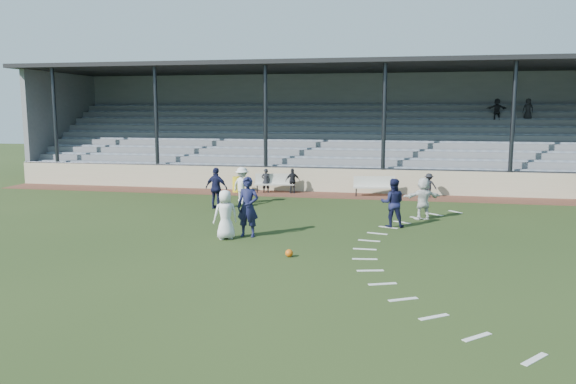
# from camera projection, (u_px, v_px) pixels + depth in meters

# --- Properties ---
(ground) EXTENTS (90.00, 90.00, 0.00)m
(ground) POSITION_uv_depth(u_px,v_px,m) (272.00, 245.00, 17.39)
(ground) COLOR #223214
(ground) RESTS_ON ground
(cinder_track) EXTENTS (34.00, 2.00, 0.02)m
(cinder_track) POSITION_uv_depth(u_px,v_px,m) (320.00, 195.00, 27.58)
(cinder_track) COLOR #4F2B1F
(cinder_track) RESTS_ON ground
(retaining_wall) EXTENTS (34.00, 0.18, 1.20)m
(retaining_wall) POSITION_uv_depth(u_px,v_px,m) (323.00, 180.00, 28.51)
(retaining_wall) COLOR #B7AA8C
(retaining_wall) RESTS_ON ground
(bench_left) EXTENTS (2.04, 0.88, 0.95)m
(bench_left) POSITION_uv_depth(u_px,v_px,m) (275.00, 181.00, 28.19)
(bench_left) COLOR beige
(bench_left) RESTS_ON cinder_track
(bench_right) EXTENTS (2.04, 0.78, 0.95)m
(bench_right) POSITION_uv_depth(u_px,v_px,m) (374.00, 184.00, 27.08)
(bench_right) COLOR beige
(bench_right) RESTS_ON cinder_track
(trash_bin) EXTENTS (0.48, 0.48, 0.78)m
(trash_bin) POSITION_uv_depth(u_px,v_px,m) (237.00, 184.00, 28.42)
(trash_bin) COLOR gold
(trash_bin) RESTS_ON cinder_track
(football) EXTENTS (0.22, 0.22, 0.22)m
(football) POSITION_uv_depth(u_px,v_px,m) (289.00, 253.00, 15.95)
(football) COLOR #C8550B
(football) RESTS_ON ground
(player_white_lead) EXTENTS (0.94, 0.85, 1.61)m
(player_white_lead) POSITION_uv_depth(u_px,v_px,m) (225.00, 215.00, 18.07)
(player_white_lead) COLOR silver
(player_white_lead) RESTS_ON ground
(player_navy_lead) EXTENTS (0.75, 0.51, 1.99)m
(player_navy_lead) POSITION_uv_depth(u_px,v_px,m) (248.00, 207.00, 18.39)
(player_navy_lead) COLOR #141637
(player_navy_lead) RESTS_ON ground
(player_navy_mid) EXTENTS (0.89, 0.72, 1.74)m
(player_navy_mid) POSITION_uv_depth(u_px,v_px,m) (393.00, 203.00, 19.94)
(player_navy_mid) COLOR #141637
(player_navy_mid) RESTS_ON ground
(player_white_wing) EXTENTS (1.22, 1.07, 1.63)m
(player_white_wing) POSITION_uv_depth(u_px,v_px,m) (242.00, 185.00, 24.98)
(player_white_wing) COLOR silver
(player_white_wing) RESTS_ON ground
(player_navy_wing) EXTENTS (1.09, 0.62, 1.75)m
(player_navy_wing) POSITION_uv_depth(u_px,v_px,m) (216.00, 188.00, 23.66)
(player_navy_wing) COLOR #141637
(player_navy_wing) RESTS_ON ground
(player_white_back) EXTENTS (1.57, 1.00, 1.62)m
(player_white_back) POSITION_uv_depth(u_px,v_px,m) (423.00, 198.00, 21.37)
(player_white_back) COLOR silver
(player_white_back) RESTS_ON ground
(sub_left_near) EXTENTS (0.49, 0.38, 1.22)m
(sub_left_near) POSITION_uv_depth(u_px,v_px,m) (266.00, 181.00, 28.15)
(sub_left_near) COLOR black
(sub_left_near) RESTS_ON cinder_track
(sub_left_far) EXTENTS (0.79, 0.54, 1.24)m
(sub_left_far) POSITION_uv_depth(u_px,v_px,m) (293.00, 181.00, 27.97)
(sub_left_far) COLOR black
(sub_left_far) RESTS_ON cinder_track
(sub_right) EXTENTS (0.74, 0.43, 1.14)m
(sub_right) POSITION_uv_depth(u_px,v_px,m) (429.00, 185.00, 26.67)
(sub_right) COLOR black
(sub_right) RESTS_ON cinder_track
(grandstand) EXTENTS (34.60, 9.00, 6.61)m
(grandstand) POSITION_uv_depth(u_px,v_px,m) (334.00, 143.00, 32.85)
(grandstand) COLOR slate
(grandstand) RESTS_ON ground
(penalty_arc) EXTENTS (3.89, 14.63, 0.01)m
(penalty_arc) POSITION_uv_depth(u_px,v_px,m) (408.00, 251.00, 16.59)
(penalty_arc) COLOR silver
(penalty_arc) RESTS_ON ground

